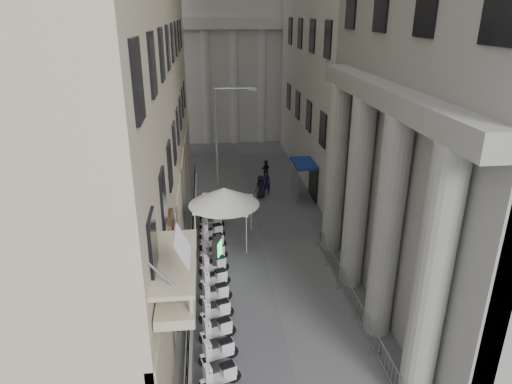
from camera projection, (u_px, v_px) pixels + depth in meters
iron_fence at (193, 254)px, 27.63m from camera, size 0.30×28.00×1.40m
blue_awning at (303, 198)px, 35.90m from camera, size 1.60×3.00×3.00m
scooter_3 at (219, 361)px, 19.18m from camera, size 1.50×0.96×1.50m
scooter_4 at (218, 339)px, 20.47m from camera, size 1.50×0.96×1.50m
scooter_5 at (217, 320)px, 21.76m from camera, size 1.50×0.96×1.50m
scooter_6 at (216, 303)px, 23.04m from camera, size 1.50×0.96×1.50m
scooter_7 at (216, 287)px, 24.33m from camera, size 1.50×0.96×1.50m
scooter_8 at (215, 273)px, 25.62m from camera, size 1.50×0.96×1.50m
scooter_9 at (214, 261)px, 26.90m from camera, size 1.50×0.96×1.50m
scooter_10 at (214, 249)px, 28.19m from camera, size 1.50×0.96×1.50m
scooter_11 at (213, 239)px, 29.48m from camera, size 1.50×0.96×1.50m
scooter_12 at (213, 230)px, 30.77m from camera, size 1.50×0.96×1.50m
scooter_13 at (212, 221)px, 32.05m from camera, size 1.50×0.96×1.50m
barrier_1 at (385, 375)px, 18.47m from camera, size 0.60×2.40×1.10m
barrier_2 at (365, 334)px, 20.78m from camera, size 0.60×2.40×1.10m
barrier_3 at (349, 302)px, 23.09m from camera, size 0.60×2.40×1.10m
barrier_4 at (335, 276)px, 25.40m from camera, size 0.60×2.40×1.10m
barrier_5 at (324, 254)px, 27.71m from camera, size 0.60×2.40×1.10m
security_tent at (219, 195)px, 28.55m from camera, size 4.43×4.43×3.60m
street_lamp at (222, 140)px, 31.75m from camera, size 2.92×0.41×8.96m
info_kiosk at (217, 254)px, 25.55m from camera, size 0.58×1.01×2.06m
pedestrian_a at (267, 184)px, 36.45m from camera, size 0.62×0.41×1.70m
pedestrian_b at (265, 169)px, 39.96m from camera, size 0.91×0.77×1.65m
pedestrian_c at (261, 187)px, 35.73m from camera, size 1.07×0.97×1.83m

